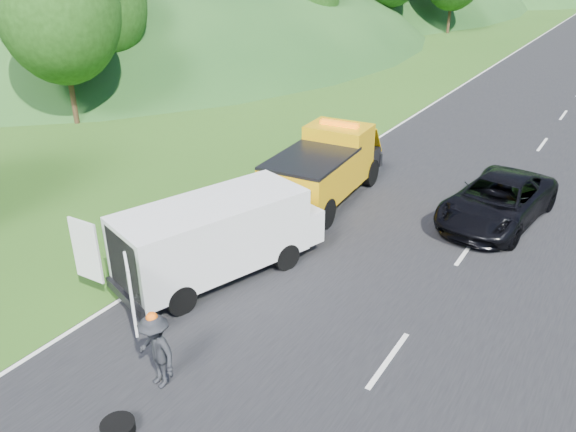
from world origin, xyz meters
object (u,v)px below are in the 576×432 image
Objects in this scene: suitcase at (182,234)px; spare_tire at (119,432)px; white_van at (218,234)px; woman at (234,256)px; worker at (160,384)px; tow_truck at (325,166)px; passing_suv at (494,221)px; child at (283,256)px.

spare_tire is at bearing -57.04° from suitcase.
white_van is 1.70m from woman.
suitcase is at bearing 139.00° from worker.
suitcase is at bearing -115.70° from tow_truck.
tow_truck is 6.23m from white_van.
tow_truck is 10.80× the size of suitcase.
passing_suv is (3.72, 13.18, 0.00)m from spare_tire.
woman is at bearing 122.34° from worker.
tow_truck is at bearing 68.64° from suitcase.
white_van reaches higher than spare_tire.
suitcase is at bearing 62.40° from woman.
worker is at bearing -84.48° from tow_truck.
tow_truck is 4.70m from child.
white_van is (0.12, -6.23, 0.01)m from tow_truck.
suitcase is (-2.22, 0.87, -1.00)m from white_van.
white_van is at bearing 109.28° from spare_tire.
tow_truck is 6.08m from passing_suv.
woman is (-0.33, 1.06, -1.29)m from white_van.
white_van reaches higher than suitcase.
spare_tire is (2.27, -6.60, 0.00)m from woman.
child is (1.03, -4.41, -1.28)m from tow_truck.
suitcase is at bearing -115.22° from child.
passing_suv is (5.66, 7.64, -1.29)m from white_van.
tow_truck reaches higher than spare_tire.
woman reaches higher than child.
spare_tire is at bearing -34.34° from child.
child is at bearing 97.92° from spare_tire.
woman is (-0.22, -5.17, -1.28)m from tow_truck.
suitcase is 0.11× the size of passing_suv.
suitcase is at bearing 122.96° from spare_tire.
passing_suv is at bearing 74.25° from spare_tire.
spare_tire is (2.06, -11.77, -1.28)m from tow_truck.
spare_tire is (4.15, -6.41, -0.29)m from suitcase.
woman is 1.65× the size of child.
passing_suv is at bearing -75.77° from woman.
white_van reaches higher than worker.
white_van is at bearing -68.84° from child.
tow_truck reaches higher than white_van.
woman is at bearing 109.00° from spare_tire.
worker reaches higher than passing_suv.
passing_suv is at bearing 71.48° from white_van.
child is at bearing -91.90° from woman.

